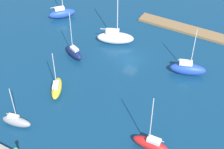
% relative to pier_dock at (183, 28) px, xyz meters
% --- Properties ---
extents(water, '(160.00, 160.00, 0.00)m').
position_rel_pier_dock_xyz_m(water, '(4.91, 14.71, -0.25)').
color(water, navy).
rests_on(water, ground).
extents(pier_dock, '(19.42, 3.10, 0.50)m').
position_rel_pier_dock_xyz_m(pier_dock, '(0.00, 0.00, 0.00)').
color(pier_dock, olive).
rests_on(pier_dock, ground).
extents(sailboat_blue_near_pier, '(5.34, 5.63, 10.49)m').
position_rel_pier_dock_xyz_m(sailboat_blue_near_pier, '(24.85, 8.51, 0.86)').
color(sailboat_blue_near_pier, '#2347B2').
rests_on(sailboat_blue_near_pier, water).
extents(sailboat_navy_along_channel, '(5.00, 3.19, 9.21)m').
position_rel_pier_dock_xyz_m(sailboat_navy_along_channel, '(14.53, 19.09, 0.75)').
color(sailboat_navy_along_channel, '#141E4C').
rests_on(sailboat_navy_along_channel, water).
extents(sailboat_white_mid_basin, '(7.49, 5.10, 13.46)m').
position_rel_pier_dock_xyz_m(sailboat_white_mid_basin, '(10.00, 11.33, 1.05)').
color(sailboat_white_mid_basin, white).
rests_on(sailboat_white_mid_basin, water).
extents(sailboat_gray_inner_mooring, '(4.77, 2.36, 7.37)m').
position_rel_pier_dock_xyz_m(sailboat_gray_inner_mooring, '(12.34, 37.21, 0.59)').
color(sailboat_gray_inner_mooring, gray).
rests_on(sailboat_gray_inner_mooring, water).
extents(sailboat_red_west_end, '(5.33, 1.88, 9.47)m').
position_rel_pier_dock_xyz_m(sailboat_red_west_end, '(-6.69, 31.31, 0.68)').
color(sailboat_red_west_end, red).
rests_on(sailboat_red_west_end, water).
extents(sailboat_yellow_outer_mooring, '(3.81, 5.20, 7.68)m').
position_rel_pier_dock_xyz_m(sailboat_yellow_outer_mooring, '(11.51, 28.42, 0.61)').
color(sailboat_yellow_outer_mooring, yellow).
rests_on(sailboat_yellow_outer_mooring, water).
extents(sailboat_blue_lone_north, '(6.54, 3.95, 9.18)m').
position_rel_pier_dock_xyz_m(sailboat_blue_lone_north, '(-5.58, 13.40, 0.90)').
color(sailboat_blue_lone_north, '#2347B2').
rests_on(sailboat_blue_lone_north, water).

